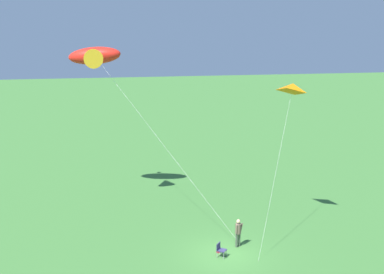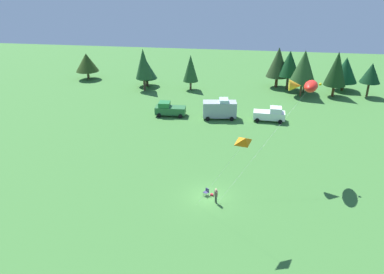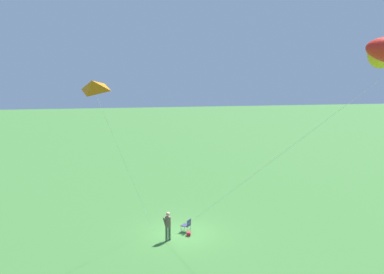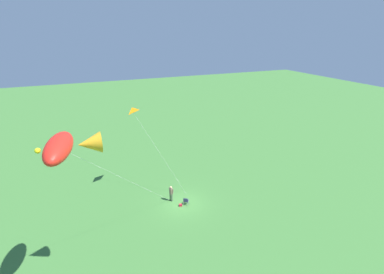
# 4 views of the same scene
# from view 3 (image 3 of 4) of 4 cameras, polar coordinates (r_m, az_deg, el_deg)

# --- Properties ---
(ground_plane) EXTENTS (160.00, 160.00, 0.00)m
(ground_plane) POSITION_cam_3_polar(r_m,az_deg,el_deg) (27.99, -1.24, -12.19)
(ground_plane) COLOR #3D7433
(person_kite_flyer) EXTENTS (0.47, 0.56, 1.74)m
(person_kite_flyer) POSITION_cam_3_polar(r_m,az_deg,el_deg) (26.67, -3.08, -10.96)
(person_kite_flyer) COLOR #435040
(person_kite_flyer) RESTS_ON ground
(folding_chair) EXTENTS (0.67, 0.67, 0.82)m
(folding_chair) POSITION_cam_3_polar(r_m,az_deg,el_deg) (28.08, -0.63, -11.05)
(folding_chair) COLOR navy
(folding_chair) RESTS_ON ground
(backpack_on_grass) EXTENTS (0.36, 0.28, 0.22)m
(backpack_on_grass) POSITION_cam_3_polar(r_m,az_deg,el_deg) (27.67, -0.42, -12.20)
(backpack_on_grass) COLOR #AE202D
(backpack_on_grass) RESTS_ON ground
(kite_delta_orange) EXTENTS (5.54, 4.11, 9.63)m
(kite_delta_orange) POSITION_cam_3_polar(r_m,az_deg,el_deg) (22.31, -12.59, 6.32)
(kite_delta_orange) COLOR orange
(kite_delta_orange) RESTS_ON ground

